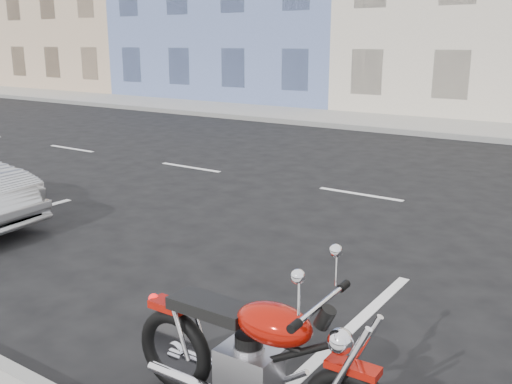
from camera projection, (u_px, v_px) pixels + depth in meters
ground at (476, 213)px, 9.13m from camera, size 120.00×120.00×0.00m
sidewalk_far at (387, 123)px, 18.78m from camera, size 80.00×3.40×0.15m
curb_far at (365, 129)px, 17.42m from camera, size 80.00×0.12×0.16m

